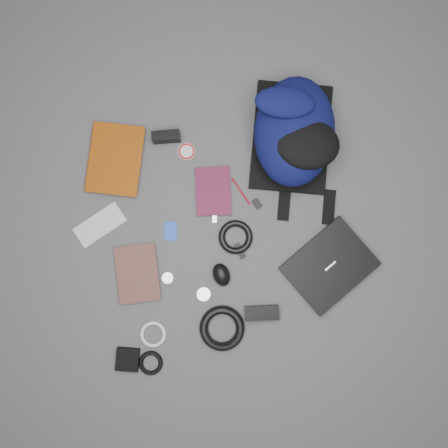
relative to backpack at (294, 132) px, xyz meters
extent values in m
plane|color=#4F4F51|center=(-0.34, -0.29, -0.10)|extent=(4.00, 4.00, 0.00)
cube|color=black|center=(0.03, -0.54, -0.08)|extent=(0.40, 0.37, 0.03)
imported|color=#7F3507|center=(-0.82, 0.10, -0.08)|extent=(0.30, 0.34, 0.03)
imported|color=#B94E0D|center=(-0.81, -0.39, -0.09)|extent=(0.19, 0.24, 0.02)
cube|color=silver|center=(-0.83, -0.18, -0.10)|extent=(0.22, 0.16, 0.00)
cube|color=#470D25|center=(-0.36, -0.15, -0.09)|extent=(0.17, 0.22, 0.02)
cube|color=black|center=(-0.49, 0.11, -0.07)|extent=(0.11, 0.05, 0.06)
cylinder|color=silver|center=(-0.43, 0.04, -0.10)|extent=(0.09, 0.09, 0.00)
cylinder|color=#0D6B7B|center=(-0.34, -0.13, -0.10)|extent=(0.05, 0.12, 0.01)
cylinder|color=maroon|center=(-0.25, -0.17, -0.10)|extent=(0.06, 0.12, 0.01)
cube|color=blue|center=(-0.56, -0.26, -0.10)|extent=(0.06, 0.08, 0.00)
cube|color=black|center=(-0.30, -0.40, -0.09)|extent=(0.04, 0.07, 0.01)
cube|color=silver|center=(-0.37, -0.25, -0.10)|extent=(0.03, 0.05, 0.01)
cube|color=black|center=(-0.19, -0.23, -0.09)|extent=(0.04, 0.05, 0.01)
ellipsoid|color=black|center=(-0.40, -0.48, -0.08)|extent=(0.08, 0.10, 0.05)
cylinder|color=silver|center=(-0.61, -0.45, -0.10)|extent=(0.06, 0.06, 0.01)
cylinder|color=silver|center=(-0.48, -0.54, -0.09)|extent=(0.07, 0.07, 0.01)
torus|color=black|center=(-0.31, -0.35, -0.09)|extent=(0.18, 0.18, 0.03)
cube|color=black|center=(-0.27, -0.66, -0.08)|extent=(0.14, 0.08, 0.03)
torus|color=black|center=(-0.44, -0.69, -0.08)|extent=(0.22, 0.22, 0.03)
cube|color=black|center=(-0.83, -0.72, -0.09)|extent=(0.11, 0.11, 0.02)
torus|color=black|center=(-0.74, -0.76, -0.09)|extent=(0.10, 0.10, 0.02)
torus|color=white|center=(-0.71, -0.65, -0.09)|extent=(0.10, 0.10, 0.01)
camera|label=1|loc=(-0.37, -0.39, 1.66)|focal=35.00mm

